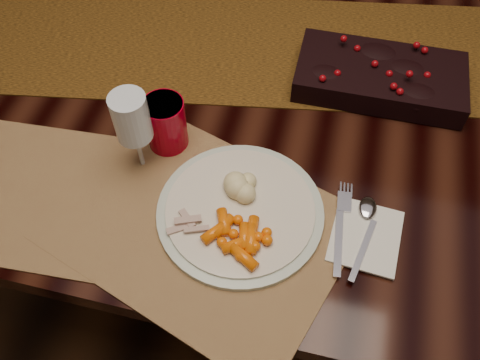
% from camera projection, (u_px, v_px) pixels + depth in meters
% --- Properties ---
extents(floor, '(5.00, 5.00, 0.00)m').
position_uv_depth(floor, '(269.00, 259.00, 1.64)').
color(floor, black).
rests_on(floor, ground).
extents(dining_table, '(1.80, 1.00, 0.75)m').
position_uv_depth(dining_table, '(275.00, 196.00, 1.34)').
color(dining_table, black).
rests_on(dining_table, floor).
extents(table_runner, '(1.75, 0.64, 0.00)m').
position_uv_depth(table_runner, '(295.00, 49.00, 1.11)').
color(table_runner, '#522606').
rests_on(table_runner, dining_table).
extents(centerpiece, '(0.33, 0.17, 0.07)m').
position_uv_depth(centerpiece, '(381.00, 74.00, 1.01)').
color(centerpiece, black).
rests_on(centerpiece, table_runner).
extents(placemat_main, '(0.56, 0.48, 0.00)m').
position_uv_depth(placemat_main, '(200.00, 226.00, 0.85)').
color(placemat_main, '#956546').
rests_on(placemat_main, dining_table).
extents(placemat_second, '(0.42, 0.32, 0.00)m').
position_uv_depth(placemat_second, '(61.00, 196.00, 0.89)').
color(placemat_second, brown).
rests_on(placemat_second, dining_table).
extents(dinner_plate, '(0.37, 0.37, 0.02)m').
position_uv_depth(dinner_plate, '(240.00, 211.00, 0.86)').
color(dinner_plate, beige).
rests_on(dinner_plate, placemat_main).
extents(baby_carrots, '(0.13, 0.11, 0.02)m').
position_uv_depth(baby_carrots, '(235.00, 238.00, 0.81)').
color(baby_carrots, '#E76006').
rests_on(baby_carrots, dinner_plate).
extents(mashed_potatoes, '(0.09, 0.08, 0.04)m').
position_uv_depth(mashed_potatoes, '(244.00, 185.00, 0.85)').
color(mashed_potatoes, beige).
rests_on(mashed_potatoes, dinner_plate).
extents(turkey_shreds, '(0.07, 0.06, 0.01)m').
position_uv_depth(turkey_shreds, '(189.00, 222.00, 0.83)').
color(turkey_shreds, beige).
rests_on(turkey_shreds, dinner_plate).
extents(napkin, '(0.12, 0.14, 0.00)m').
position_uv_depth(napkin, '(366.00, 236.00, 0.84)').
color(napkin, silver).
rests_on(napkin, placemat_main).
extents(fork, '(0.04, 0.16, 0.00)m').
position_uv_depth(fork, '(340.00, 231.00, 0.84)').
color(fork, '#BBBAC4').
rests_on(fork, napkin).
extents(spoon, '(0.06, 0.15, 0.00)m').
position_uv_depth(spoon, '(364.00, 236.00, 0.83)').
color(spoon, white).
rests_on(spoon, napkin).
extents(red_cup, '(0.10, 0.10, 0.10)m').
position_uv_depth(red_cup, '(166.00, 124.00, 0.91)').
color(red_cup, '#9A0014').
rests_on(red_cup, placemat_main).
extents(wine_glass, '(0.08, 0.08, 0.17)m').
position_uv_depth(wine_glass, '(135.00, 134.00, 0.86)').
color(wine_glass, silver).
rests_on(wine_glass, dining_table).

